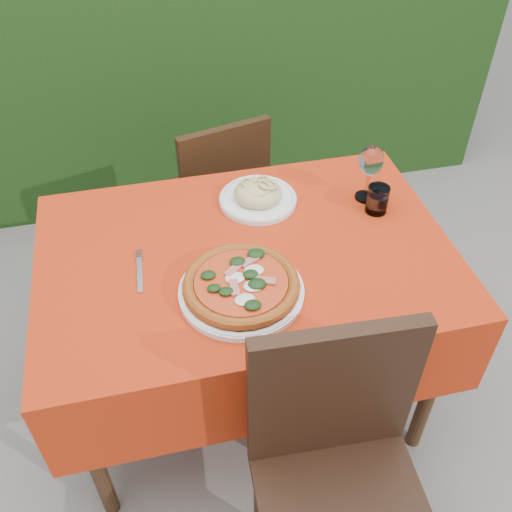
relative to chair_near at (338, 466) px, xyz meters
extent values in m
plane|color=#67625D|center=(-0.10, 0.62, -0.54)|extent=(60.00, 60.00, 0.00)
cube|color=black|center=(-0.10, 2.17, 0.26)|extent=(3.20, 0.55, 1.60)
cube|color=#402514|center=(-0.10, 0.62, 0.18)|extent=(1.20, 0.80, 0.04)
cylinder|color=#402514|center=(-0.64, 0.28, -0.19)|extent=(0.05, 0.05, 0.70)
cylinder|color=#402514|center=(0.44, 0.28, -0.19)|extent=(0.05, 0.05, 0.70)
cylinder|color=#402514|center=(-0.64, 0.96, -0.19)|extent=(0.05, 0.05, 0.70)
cylinder|color=#402514|center=(0.44, 0.96, -0.19)|extent=(0.05, 0.05, 0.70)
cube|color=red|center=(-0.10, 0.62, 0.05)|extent=(1.26, 0.86, 0.32)
cube|color=black|center=(0.01, 0.11, 0.17)|extent=(0.43, 0.06, 0.47)
cylinder|color=black|center=(-0.18, 0.10, -0.32)|extent=(0.04, 0.04, 0.44)
cylinder|color=black|center=(0.19, 0.09, -0.32)|extent=(0.04, 0.04, 0.44)
cube|color=black|center=(-0.09, 1.38, -0.14)|extent=(0.46, 0.46, 0.04)
cube|color=black|center=(-0.05, 1.22, 0.09)|extent=(0.37, 0.13, 0.41)
cylinder|color=black|center=(0.02, 1.58, -0.35)|extent=(0.03, 0.03, 0.39)
cylinder|color=black|center=(-0.29, 1.50, -0.35)|extent=(0.03, 0.03, 0.39)
cylinder|color=black|center=(0.10, 1.26, -0.35)|extent=(0.03, 0.03, 0.39)
cylinder|color=black|center=(-0.21, 1.19, -0.35)|extent=(0.03, 0.03, 0.39)
cylinder|color=white|center=(-0.15, 0.45, 0.22)|extent=(0.35, 0.35, 0.02)
cylinder|color=#B94F19|center=(-0.15, 0.45, 0.24)|extent=(0.39, 0.39, 0.02)
cylinder|color=#AB140B|center=(-0.15, 0.45, 0.25)|extent=(0.32, 0.32, 0.01)
cylinder|color=white|center=(-0.01, 0.86, 0.21)|extent=(0.26, 0.26, 0.02)
ellipsoid|color=#D1BF83|center=(-0.01, 0.86, 0.24)|extent=(0.17, 0.17, 0.07)
cylinder|color=silver|center=(0.36, 0.72, 0.25)|extent=(0.07, 0.07, 0.09)
cylinder|color=#98B7CF|center=(0.36, 0.72, 0.24)|extent=(0.06, 0.06, 0.07)
cylinder|color=white|center=(0.35, 0.80, 0.21)|extent=(0.07, 0.07, 0.01)
cylinder|color=white|center=(0.35, 0.80, 0.26)|extent=(0.01, 0.01, 0.10)
ellipsoid|color=white|center=(0.35, 0.80, 0.35)|extent=(0.08, 0.08, 0.10)
cube|color=silver|center=(-0.42, 0.59, 0.21)|extent=(0.04, 0.20, 0.01)
camera|label=1|loc=(-0.36, -0.64, 1.37)|focal=40.00mm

